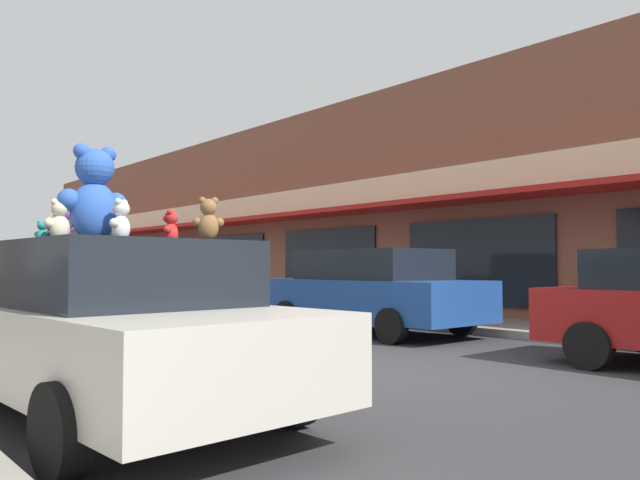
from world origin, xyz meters
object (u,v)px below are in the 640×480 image
at_px(teddy_bear_cream, 60,221).
at_px(teddy_bear_green, 115,227).
at_px(teddy_bear_white, 121,221).
at_px(teddy_bear_orange, 83,233).
at_px(parked_car_far_center, 371,289).
at_px(teddy_bear_yellow, 52,232).
at_px(teddy_bear_red, 171,228).
at_px(plush_art_car, 107,325).
at_px(teddy_bear_teal, 42,233).
at_px(teddy_bear_purple, 61,225).
at_px(teddy_bear_giant, 94,195).
at_px(teddy_bear_brown, 208,219).

bearing_deg(teddy_bear_cream, teddy_bear_green, 178.23).
distance_m(teddy_bear_green, teddy_bear_white, 0.42).
height_order(teddy_bear_orange, parked_car_far_center, teddy_bear_orange).
bearing_deg(parked_car_far_center, teddy_bear_cream, -155.07).
height_order(teddy_bear_yellow, teddy_bear_cream, teddy_bear_cream).
bearing_deg(teddy_bear_orange, teddy_bear_cream, 106.92).
bearing_deg(teddy_bear_yellow, teddy_bear_orange, 90.09).
bearing_deg(teddy_bear_orange, teddy_bear_red, -154.42).
height_order(teddy_bear_green, teddy_bear_yellow, teddy_bear_green).
distance_m(plush_art_car, teddy_bear_green, 0.88).
distance_m(teddy_bear_teal, parked_car_far_center, 7.26).
relative_size(teddy_bear_purple, teddy_bear_cream, 1.08).
height_order(teddy_bear_white, parked_car_far_center, teddy_bear_white).
relative_size(teddy_bear_purple, parked_car_far_center, 0.08).
bearing_deg(plush_art_car, teddy_bear_purple, 100.63).
xyz_separation_m(teddy_bear_giant, teddy_bear_brown, (0.57, -0.96, -0.24)).
xyz_separation_m(teddy_bear_cream, parked_car_far_center, (6.93, 3.22, -0.84)).
height_order(teddy_bear_red, teddy_bear_white, teddy_bear_white).
distance_m(teddy_bear_giant, teddy_bear_teal, 0.94).
bearing_deg(teddy_bear_red, teddy_bear_yellow, -91.08).
relative_size(teddy_bear_white, parked_car_far_center, 0.08).
distance_m(teddy_bear_teal, teddy_bear_white, 1.20).
relative_size(teddy_bear_red, teddy_bear_yellow, 1.25).
height_order(teddy_bear_green, teddy_bear_white, teddy_bear_white).
distance_m(teddy_bear_green, teddy_bear_purple, 0.69).
height_order(teddy_bear_brown, teddy_bear_white, teddy_bear_white).
bearing_deg(teddy_bear_brown, teddy_bear_green, -47.42).
distance_m(plush_art_car, parked_car_far_center, 7.26).
height_order(teddy_bear_cream, teddy_bear_teal, teddy_bear_cream).
xyz_separation_m(teddy_bear_purple, parked_car_far_center, (6.68, 2.48, -0.85)).
height_order(teddy_bear_orange, teddy_bear_brown, teddy_bear_brown).
bearing_deg(teddy_bear_giant, teddy_bear_white, 110.65).
distance_m(teddy_bear_giant, teddy_bear_cream, 0.36).
relative_size(teddy_bear_green, teddy_bear_brown, 0.89).
bearing_deg(plush_art_car, parked_car_far_center, 23.39).
xyz_separation_m(teddy_bear_orange, teddy_bear_teal, (-0.27, 0.33, 0.00)).
xyz_separation_m(teddy_bear_green, teddy_bear_red, (0.58, 0.06, 0.01)).
relative_size(teddy_bear_giant, teddy_bear_white, 2.34).
relative_size(teddy_bear_brown, teddy_bear_cream, 0.99).
bearing_deg(teddy_bear_giant, teddy_bear_yellow, -92.50).
height_order(plush_art_car, teddy_bear_red, teddy_bear_red).
distance_m(teddy_bear_brown, parked_car_far_center, 7.45).
relative_size(teddy_bear_orange, teddy_bear_cream, 0.63).
relative_size(teddy_bear_giant, teddy_bear_brown, 2.41).
distance_m(teddy_bear_purple, teddy_bear_teal, 0.19).
xyz_separation_m(teddy_bear_orange, teddy_bear_white, (0.02, -0.83, 0.07)).
bearing_deg(parked_car_far_center, teddy_bear_brown, -145.35).
distance_m(teddy_bear_orange, teddy_bear_cream, 0.66).
bearing_deg(teddy_bear_cream, teddy_bear_yellow, -117.03).
bearing_deg(teddy_bear_white, teddy_bear_yellow, -122.61).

